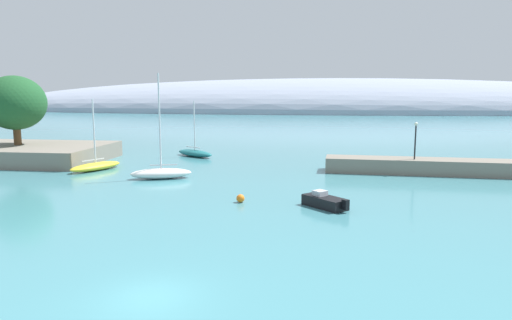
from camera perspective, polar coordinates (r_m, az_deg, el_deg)
The scene contains 11 objects.
water at distance 20.97m, azimuth -12.96°, elevation -16.32°, with size 600.00×600.00×0.00m, color teal.
shore_outcrop at distance 65.23m, azimuth -26.31°, elevation 0.77°, with size 18.77×13.58×2.05m, color gray.
tree_clump_shore at distance 65.94m, azimuth -27.82°, elevation 6.30°, with size 7.61×7.61×8.78m.
breakwater_rocks at distance 53.07m, azimuth 22.62°, elevation -0.80°, with size 25.52×3.56×1.62m, color gray.
distant_ridge at distance 222.26m, azimuth 8.71°, elevation 6.06°, with size 347.10×86.45×30.78m, color #8E99AD.
sailboat_yellow_near_shore at distance 54.74m, azimuth -19.33°, elevation -0.68°, with size 4.62×6.89×7.98m.
sailboat_teal_mid_mooring at distance 63.28m, azimuth -7.62°, elevation 0.89°, with size 6.55×5.43×7.55m.
sailboat_white_outer_mooring at distance 47.61m, azimuth -11.73°, elevation -1.53°, with size 6.45×3.95×10.60m.
motorboat_black_foreground at distance 35.44m, azimuth 8.58°, elevation -5.14°, with size 3.63×3.63×1.23m.
mooring_buoy_orange at distance 36.66m, azimuth -1.95°, elevation -4.80°, with size 0.66×0.66×0.66m, color orange.
harbor_lamp_post at distance 51.53m, azimuth 19.24°, elevation 2.79°, with size 0.36×0.36×3.96m.
Camera 1 is at (6.97, -17.77, 8.70)m, focal length 32.13 mm.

